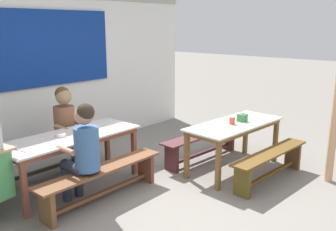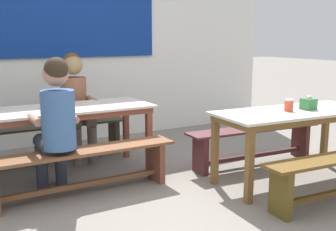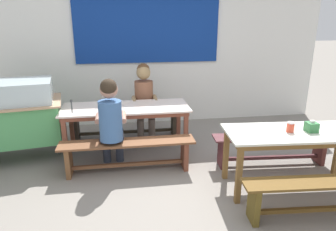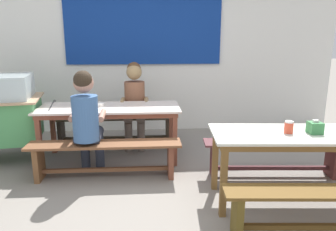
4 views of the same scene
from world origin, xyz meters
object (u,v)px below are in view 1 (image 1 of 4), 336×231
at_px(bench_far_back, 48,156).
at_px(condiment_jar, 232,120).
at_px(bench_far_front, 102,178).
at_px(bench_near_front, 270,162).
at_px(tissue_box, 242,118).
at_px(person_left_back_turned, 83,148).
at_px(bench_near_back, 202,143).
at_px(soup_bowl, 61,135).
at_px(person_center_facing, 67,123).
at_px(dining_table_near, 235,128).
at_px(dining_table_far, 71,140).

height_order(bench_far_back, condiment_jar, condiment_jar).
xyz_separation_m(bench_far_front, bench_near_front, (1.89, -1.30, -0.01)).
bearing_deg(tissue_box, bench_far_back, 137.06).
bearing_deg(person_left_back_turned, bench_far_front, -19.21).
distance_m(bench_far_back, person_left_back_turned, 1.24).
distance_m(bench_near_back, soup_bowl, 2.27).
distance_m(person_center_facing, person_left_back_turned, 1.19).
bearing_deg(bench_near_front, person_center_facing, 122.71).
distance_m(bench_far_front, bench_near_back, 1.97).
xyz_separation_m(condiment_jar, soup_bowl, (-1.97, 1.34, -0.04)).
relative_size(dining_table_near, bench_near_back, 1.01).
xyz_separation_m(bench_near_back, person_left_back_turned, (-2.17, 0.16, 0.44)).
relative_size(bench_far_back, tissue_box, 13.96).
bearing_deg(dining_table_near, bench_far_front, 160.23).
bearing_deg(person_left_back_turned, bench_near_back, -4.12).
relative_size(dining_table_near, bench_near_front, 1.05).
height_order(dining_table_far, bench_far_front, dining_table_far).
xyz_separation_m(bench_far_back, person_left_back_turned, (-0.20, -1.15, 0.43)).
bearing_deg(dining_table_far, bench_far_back, 89.92).
distance_m(dining_table_near, bench_near_back, 0.71).
bearing_deg(person_center_facing, soup_bowl, -131.19).
bearing_deg(bench_near_back, soup_bowl, 160.88).
xyz_separation_m(person_center_facing, tissue_box, (1.77, -1.87, 0.06)).
height_order(bench_near_back, condiment_jar, condiment_jar).
bearing_deg(dining_table_near, soup_bowl, 147.02).
bearing_deg(person_left_back_turned, bench_near_front, -33.29).
xyz_separation_m(dining_table_near, bench_far_back, (-1.93, 1.91, -0.36)).
distance_m(tissue_box, condiment_jar, 0.25).
xyz_separation_m(bench_far_back, condiment_jar, (1.84, -1.91, 0.49)).
height_order(person_center_facing, person_left_back_turned, person_left_back_turned).
bearing_deg(person_left_back_turned, dining_table_near, -19.72).
bearing_deg(bench_near_front, bench_far_back, 126.82).
bearing_deg(dining_table_near, condiment_jar, -176.90).
xyz_separation_m(dining_table_far, soup_bowl, (-0.13, 0.03, 0.09)).
bearing_deg(person_center_facing, tissue_box, -46.55).
bearing_deg(person_center_facing, dining_table_far, -120.12).
distance_m(bench_far_back, person_center_facing, 0.54).
bearing_deg(condiment_jar, dining_table_near, 3.10).
distance_m(dining_table_near, bench_far_back, 2.74).
relative_size(person_left_back_turned, tissue_box, 9.49).
height_order(person_center_facing, soup_bowl, person_center_facing).
bearing_deg(soup_bowl, bench_near_back, -19.12).
xyz_separation_m(bench_near_back, soup_bowl, (-2.10, 0.73, 0.46)).
distance_m(bench_far_back, bench_far_front, 1.22).
bearing_deg(soup_bowl, condiment_jar, -34.22).
relative_size(bench_far_front, bench_near_front, 1.10).
bearing_deg(bench_far_back, soup_bowl, -102.80).
bearing_deg(bench_near_front, dining_table_near, 85.97).
height_order(bench_near_back, bench_near_front, same).
bearing_deg(condiment_jar, bench_near_back, 77.96).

